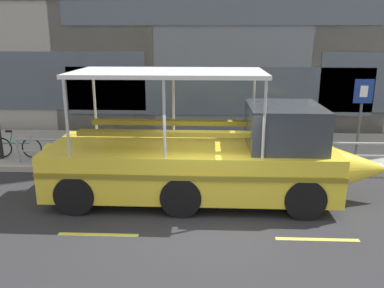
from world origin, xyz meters
The scene contains 9 objects.
ground_plane centered at (0.00, 0.00, 0.00)m, with size 120.00×120.00×0.00m, color #2B2B2D.
sidewalk centered at (0.00, 5.60, 0.09)m, with size 32.00×4.80×0.18m, color #99968E.
curb_edge centered at (0.00, 3.11, 0.09)m, with size 32.00×0.18×0.18m, color #B2ADA3.
lane_centreline centered at (0.00, -0.91, 0.00)m, with size 25.80×0.12×0.01m.
curb_guardrail centered at (-0.23, 3.45, 0.75)m, with size 12.16×0.09×0.84m.
parking_sign centered at (4.91, 4.02, 2.04)m, with size 0.60×0.12×2.74m.
leaned_bicycle centered at (-6.56, 3.99, 0.56)m, with size 1.74×0.46×0.96m.
duck_tour_boat centered at (0.07, 1.30, 1.10)m, with size 9.25×2.69×3.40m.
pedestrian_near_bow centered at (2.88, 5.00, 1.09)m, with size 0.21×0.43×1.50m.
Camera 1 is at (0.03, -8.63, 4.28)m, focal length 36.66 mm.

